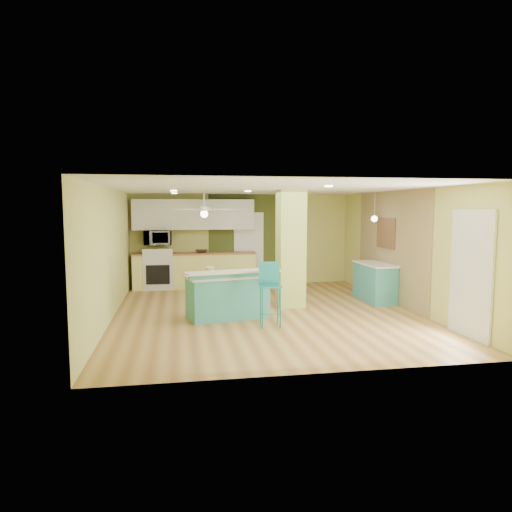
{
  "coord_description": "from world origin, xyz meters",
  "views": [
    {
      "loc": [
        -1.73,
        -8.96,
        2.12
      ],
      "look_at": [
        -0.12,
        0.4,
        1.12
      ],
      "focal_mm": 32.0,
      "sensor_mm": 36.0,
      "label": 1
    }
  ],
  "objects_px": {
    "side_counter": "(374,282)",
    "bar_stool": "(270,283)",
    "canister": "(210,271)",
    "peninsula": "(228,295)",
    "fruit_bowl": "(202,251)"
  },
  "relations": [
    {
      "from": "side_counter",
      "to": "bar_stool",
      "type": "bearing_deg",
      "value": -147.83
    },
    {
      "from": "side_counter",
      "to": "canister",
      "type": "relative_size",
      "value": 7.47
    },
    {
      "from": "bar_stool",
      "to": "peninsula",
      "type": "bearing_deg",
      "value": 138.05
    },
    {
      "from": "side_counter",
      "to": "fruit_bowl",
      "type": "bearing_deg",
      "value": 148.33
    },
    {
      "from": "fruit_bowl",
      "to": "canister",
      "type": "distance_m",
      "value": 3.49
    },
    {
      "from": "peninsula",
      "to": "bar_stool",
      "type": "relative_size",
      "value": 1.6
    },
    {
      "from": "bar_stool",
      "to": "side_counter",
      "type": "height_order",
      "value": "bar_stool"
    },
    {
      "from": "bar_stool",
      "to": "canister",
      "type": "xyz_separation_m",
      "value": [
        -1.03,
        0.63,
        0.15
      ]
    },
    {
      "from": "peninsula",
      "to": "bar_stool",
      "type": "height_order",
      "value": "bar_stool"
    },
    {
      "from": "side_counter",
      "to": "peninsula",
      "type": "bearing_deg",
      "value": -163.35
    },
    {
      "from": "peninsula",
      "to": "fruit_bowl",
      "type": "bearing_deg",
      "value": 83.36
    },
    {
      "from": "peninsula",
      "to": "side_counter",
      "type": "xyz_separation_m",
      "value": [
        3.5,
        1.05,
        -0.01
      ]
    },
    {
      "from": "peninsula",
      "to": "bar_stool",
      "type": "xyz_separation_m",
      "value": [
        0.69,
        -0.72,
        0.33
      ]
    },
    {
      "from": "side_counter",
      "to": "fruit_bowl",
      "type": "relative_size",
      "value": 3.98
    },
    {
      "from": "bar_stool",
      "to": "fruit_bowl",
      "type": "relative_size",
      "value": 3.41
    }
  ]
}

